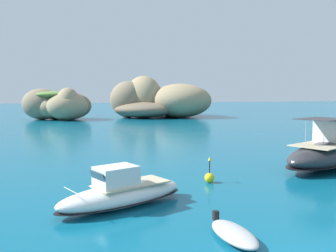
{
  "coord_description": "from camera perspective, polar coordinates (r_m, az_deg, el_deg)",
  "views": [
    {
      "loc": [
        -7.04,
        -7.0,
        4.99
      ],
      "look_at": [
        2.19,
        22.19,
        2.24
      ],
      "focal_mm": 37.8,
      "sensor_mm": 36.0,
      "label": 1
    }
  ],
  "objects": [
    {
      "name": "channel_buoy",
      "position": [
        20.32,
        6.7,
        -8.14
      ],
      "size": [
        0.56,
        0.56,
        1.48
      ],
      "color": "yellow",
      "rests_on": "ground"
    },
    {
      "name": "dinghy_tender",
      "position": [
        12.87,
        10.55,
        -16.68
      ],
      "size": [
        1.14,
        2.81,
        0.58
      ],
      "color": "#B2B2B2",
      "rests_on": "ground"
    },
    {
      "name": "islet_small",
      "position": [
        72.58,
        -17.04,
        3.22
      ],
      "size": [
        16.19,
        13.88,
        6.24
      ],
      "color": "#84755B",
      "rests_on": "ground"
    },
    {
      "name": "islet_large",
      "position": [
        78.01,
        -0.96,
        3.95
      ],
      "size": [
        27.23,
        24.88,
        8.96
      ],
      "color": "#9E8966",
      "rests_on": "ground"
    },
    {
      "name": "motorboat_charcoal",
      "position": [
        27.0,
        25.29,
        -3.68
      ],
      "size": [
        11.33,
        7.15,
        3.41
      ],
      "color": "#2D2D33",
      "rests_on": "ground"
    },
    {
      "name": "motorboat_white",
      "position": [
        16.08,
        -7.44,
        -10.66
      ],
      "size": [
        6.54,
        4.0,
        1.86
      ],
      "color": "white",
      "rests_on": "ground"
    }
  ]
}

